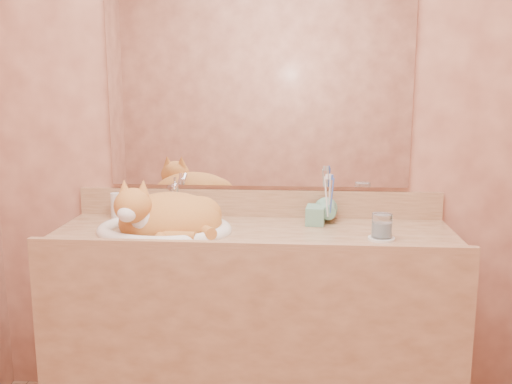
# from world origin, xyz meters

# --- Properties ---
(wall_back) EXTENTS (2.40, 0.02, 2.50)m
(wall_back) POSITION_xyz_m (0.00, 1.00, 1.25)
(wall_back) COLOR #985845
(wall_back) RESTS_ON ground
(wall_front) EXTENTS (2.40, 0.02, 2.50)m
(wall_front) POSITION_xyz_m (0.00, -1.00, 1.25)
(wall_front) COLOR #985845
(wall_front) RESTS_ON ground
(vanity_counter) EXTENTS (1.60, 0.55, 0.85)m
(vanity_counter) POSITION_xyz_m (0.00, 0.72, 0.42)
(vanity_counter) COLOR brown
(vanity_counter) RESTS_ON floor
(mirror) EXTENTS (1.30, 0.02, 0.80)m
(mirror) POSITION_xyz_m (0.00, 0.99, 1.39)
(mirror) COLOR white
(mirror) RESTS_ON wall_back
(sink_basin) EXTENTS (0.61, 0.54, 0.17)m
(sink_basin) POSITION_xyz_m (-0.35, 0.70, 0.93)
(sink_basin) COLOR white
(sink_basin) RESTS_ON vanity_counter
(faucet) EXTENTS (0.06, 0.13, 0.17)m
(faucet) POSITION_xyz_m (-0.35, 0.91, 0.94)
(faucet) COLOR silver
(faucet) RESTS_ON vanity_counter
(cat) EXTENTS (0.43, 0.35, 0.23)m
(cat) POSITION_xyz_m (-0.35, 0.69, 0.92)
(cat) COLOR #B56929
(cat) RESTS_ON sink_basin
(soap_dispenser) EXTENTS (0.08, 0.09, 0.17)m
(soap_dispenser) POSITION_xyz_m (0.24, 0.81, 0.94)
(soap_dispenser) COLOR #66A488
(soap_dispenser) RESTS_ON vanity_counter
(toothbrush_cup) EXTENTS (0.11, 0.11, 0.09)m
(toothbrush_cup) POSITION_xyz_m (0.30, 0.85, 0.90)
(toothbrush_cup) COLOR #66A488
(toothbrush_cup) RESTS_ON vanity_counter
(toothbrushes) EXTENTS (0.04, 0.04, 0.22)m
(toothbrushes) POSITION_xyz_m (0.30, 0.85, 0.98)
(toothbrushes) COLOR silver
(toothbrushes) RESTS_ON toothbrush_cup
(saucer) EXTENTS (0.10, 0.10, 0.01)m
(saucer) POSITION_xyz_m (0.49, 0.64, 0.85)
(saucer) COLOR white
(saucer) RESTS_ON vanity_counter
(water_glass) EXTENTS (0.08, 0.08, 0.09)m
(water_glass) POSITION_xyz_m (0.49, 0.64, 0.91)
(water_glass) COLOR white
(water_glass) RESTS_ON saucer
(lotion_bottle) EXTENTS (0.05, 0.05, 0.11)m
(lotion_bottle) POSITION_xyz_m (-0.62, 0.91, 0.91)
(lotion_bottle) COLOR silver
(lotion_bottle) RESTS_ON vanity_counter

